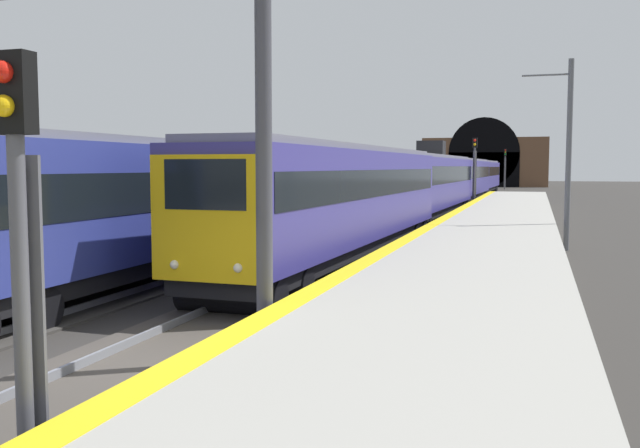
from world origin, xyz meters
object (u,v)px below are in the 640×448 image
train_adjacent_platform (350,183)px  catenary_mast_near (568,153)px  train_main_approaching (450,180)px  overhead_signal_gantry (49,46)px  railway_signal_near (20,248)px  railway_signal_far (505,165)px  railway_signal_mid (475,168)px

train_adjacent_platform → catenary_mast_near: 16.21m
train_main_approaching → catenary_mast_near: catenary_mast_near is taller
overhead_signal_gantry → train_adjacent_platform: bearing=4.2°
railway_signal_near → railway_signal_far: (100.81, 0.00, 0.96)m
train_adjacent_platform → catenary_mast_near: (-10.90, -11.90, 1.54)m
railway_signal_near → overhead_signal_gantry: overhead_signal_gantry is taller
train_adjacent_platform → overhead_signal_gantry: (-29.53, -2.17, 3.19)m
railway_signal_mid → catenary_mast_near: 25.16m
train_adjacent_platform → railway_signal_near: 35.58m
train_adjacent_platform → railway_signal_mid: railway_signal_mid is taller
train_adjacent_platform → railway_signal_mid: bearing=-24.1°
overhead_signal_gantry → railway_signal_mid: bearing=-5.3°
railway_signal_near → railway_signal_far: railway_signal_far is taller
train_adjacent_platform → railway_signal_mid: 14.96m
railway_signal_mid → catenary_mast_near: (-24.49, -5.73, 0.68)m
railway_signal_far → railway_signal_mid: bearing=0.0°
train_main_approaching → train_adjacent_platform: 14.54m
train_main_approaching → railway_signal_near: 48.95m
railway_signal_near → catenary_mast_near: (24.15, -5.73, 1.29)m
railway_signal_far → overhead_signal_gantry: bearing=-2.4°
train_main_approaching → catenary_mast_near: (-24.77, -7.56, 1.57)m
train_adjacent_platform → catenary_mast_near: catenary_mast_near is taller
catenary_mast_near → train_adjacent_platform: bearing=47.5°
railway_signal_mid → train_adjacent_platform: bearing=-24.4°
train_main_approaching → railway_signal_near: bearing=3.6°
train_main_approaching → railway_signal_mid: railway_signal_mid is taller
railway_signal_far → train_main_approaching: bearing=-2.0°
railway_signal_mid → catenary_mast_near: bearing=13.2°
train_main_approaching → train_adjacent_platform: (-13.87, 4.33, 0.03)m
train_main_approaching → train_adjacent_platform: size_ratio=1.29×
railway_signal_near → catenary_mast_near: catenary_mast_near is taller
railway_signal_far → catenary_mast_near: (-76.66, -5.73, 0.33)m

